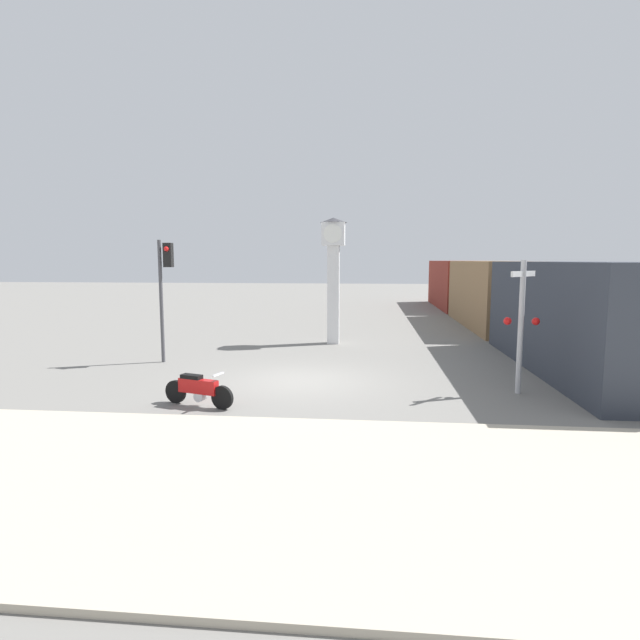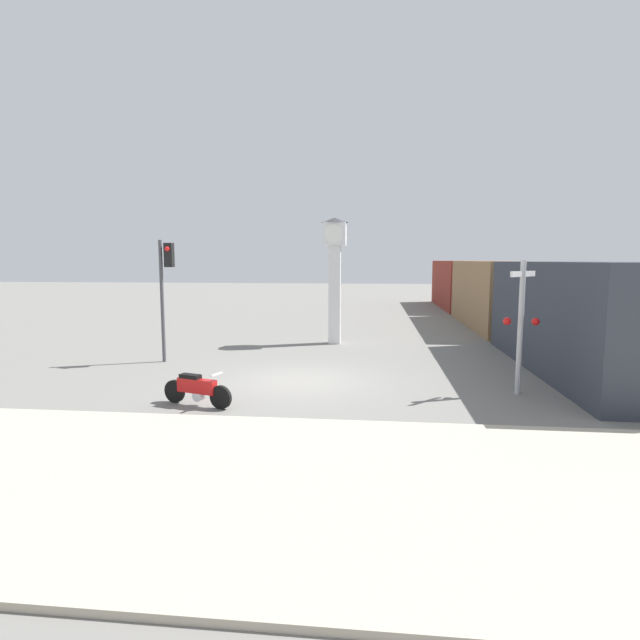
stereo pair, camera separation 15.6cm
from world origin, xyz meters
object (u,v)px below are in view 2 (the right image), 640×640
motorcycle (197,389)px  railroad_crossing_signal (521,321)px  traffic_light (166,279)px  freight_train (495,294)px  clock_tower (335,262)px

motorcycle → railroad_crossing_signal: (7.90, 1.90, 1.49)m
motorcycle → traffic_light: bearing=137.3°
freight_train → railroad_crossing_signal: size_ratio=9.09×
railroad_crossing_signal → freight_train: bearing=79.4°
clock_tower → freight_train: bearing=38.2°
motorcycle → railroad_crossing_signal: size_ratio=0.53×
motorcycle → clock_tower: size_ratio=0.36×
clock_tower → freight_train: (7.87, 6.19, -1.68)m
railroad_crossing_signal → traffic_light: bearing=164.3°
freight_train → railroad_crossing_signal: (-2.53, -13.59, 0.19)m
traffic_light → railroad_crossing_signal: traffic_light is taller
railroad_crossing_signal → clock_tower: bearing=125.8°
motorcycle → clock_tower: clock_tower is taller
freight_train → traffic_light: size_ratio=7.63×
clock_tower → railroad_crossing_signal: 9.25m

